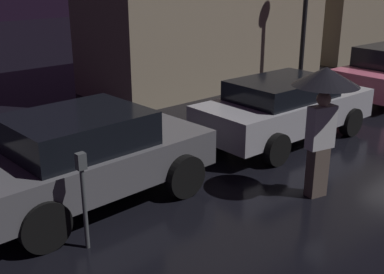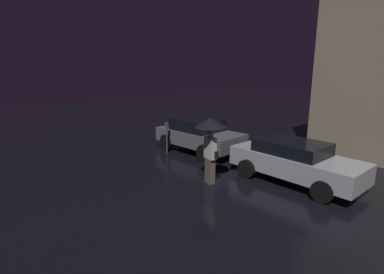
{
  "view_description": "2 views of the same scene",
  "coord_description": "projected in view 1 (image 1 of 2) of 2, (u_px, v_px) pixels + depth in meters",
  "views": [
    {
      "loc": [
        -12.68,
        -4.86,
        3.56
      ],
      "look_at": [
        -8.17,
        0.27,
        1.15
      ],
      "focal_mm": 45.0,
      "sensor_mm": 36.0,
      "label": 1
    },
    {
      "loc": [
        -0.03,
        -7.45,
        3.73
      ],
      "look_at": [
        -8.24,
        0.13,
        1.07
      ],
      "focal_mm": 28.0,
      "sensor_mm": 36.0,
      "label": 2
    }
  ],
  "objects": [
    {
      "name": "parked_car_silver",
      "position": [
        285.0,
        107.0,
        10.35
      ],
      "size": [
        4.23,
        1.88,
        1.36
      ],
      "rotation": [
        0.0,
        0.0,
        -0.02
      ],
      "color": "#B7B7BF",
      "rests_on": "ground"
    },
    {
      "name": "pedestrian_with_umbrella",
      "position": [
        324.0,
        97.0,
        7.43
      ],
      "size": [
        1.04,
        1.04,
        2.15
      ],
      "rotation": [
        0.0,
        0.0,
        2.9
      ],
      "color": "#66564C",
      "rests_on": "ground"
    },
    {
      "name": "parked_car_grey",
      "position": [
        86.0,
        155.0,
        7.55
      ],
      "size": [
        3.98,
        2.04,
        1.49
      ],
      "rotation": [
        0.0,
        0.0,
        0.04
      ],
      "color": "slate",
      "rests_on": "ground"
    },
    {
      "name": "parking_meter",
      "position": [
        83.0,
        191.0,
        6.21
      ],
      "size": [
        0.12,
        0.1,
        1.37
      ],
      "color": "#4C5154",
      "rests_on": "ground"
    }
  ]
}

